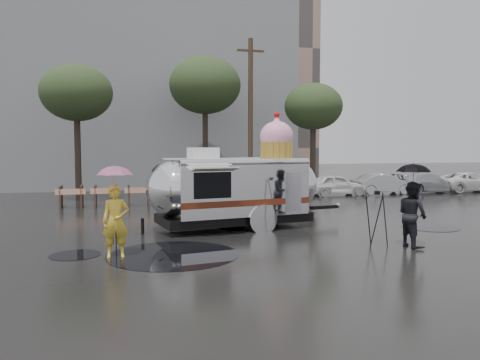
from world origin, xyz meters
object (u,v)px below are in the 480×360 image
object	(u,v)px
airstream_trailer	(237,186)
tripod	(377,213)
person_right	(412,214)
person_left	(116,221)

from	to	relation	value
airstream_trailer	tripod	distance (m)	4.95
person_right	person_left	bearing A→B (deg)	79.24
person_right	tripod	xyz separation A→B (m)	(-0.85, 0.40, 0.02)
airstream_trailer	person_right	size ratio (longest dim) A/B	4.13
person_right	airstream_trailer	bearing A→B (deg)	37.19
person_left	person_right	xyz separation A→B (m)	(7.86, -0.75, 0.00)
person_right	tripod	size ratio (longest dim) A/B	1.17
airstream_trailer	tripod	bearing A→B (deg)	-61.39
airstream_trailer	person_left	size ratio (longest dim) A/B	4.14
airstream_trailer	person_left	bearing A→B (deg)	-148.08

